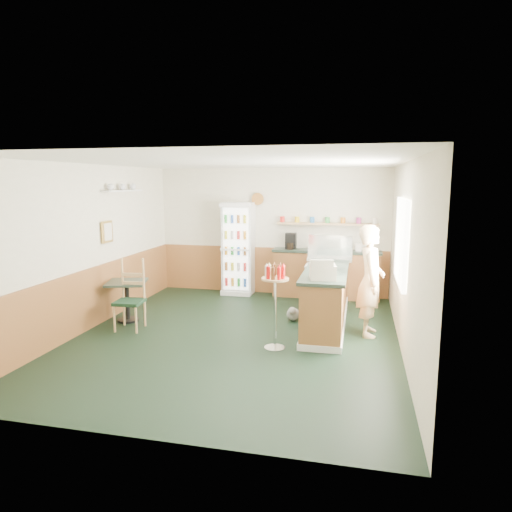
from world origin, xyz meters
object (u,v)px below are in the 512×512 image
(drinks_fridge, at_px, (238,249))
(cafe_chair, at_px, (132,292))
(condiment_stand, at_px, (275,293))
(cafe_table, at_px, (127,293))
(shopkeeper, at_px, (370,281))
(display_case, at_px, (330,248))
(cash_register, at_px, (323,272))

(drinks_fridge, height_order, cafe_chair, drinks_fridge)
(condiment_stand, distance_m, cafe_table, 2.87)
(shopkeeper, xyz_separation_m, condiment_stand, (-1.35, -0.94, -0.04))
(cafe_chair, bearing_deg, condiment_stand, -14.92)
(drinks_fridge, height_order, display_case, drinks_fridge)
(cash_register, relative_size, condiment_stand, 0.31)
(drinks_fridge, relative_size, cash_register, 5.15)
(cash_register, distance_m, condiment_stand, 0.77)
(cash_register, height_order, condiment_stand, condiment_stand)
(cash_register, height_order, shopkeeper, shopkeeper)
(drinks_fridge, bearing_deg, cafe_table, -119.87)
(drinks_fridge, height_order, shopkeeper, drinks_fridge)
(display_case, relative_size, shopkeeper, 0.45)
(cafe_table, bearing_deg, cafe_chair, -50.58)
(cafe_table, bearing_deg, drinks_fridge, 60.13)
(display_case, bearing_deg, cash_register, -90.00)
(shopkeeper, distance_m, cafe_table, 4.12)
(display_case, xyz_separation_m, cafe_chair, (-3.14, -1.51, -0.63))
(drinks_fridge, xyz_separation_m, cafe_table, (-1.36, -2.37, -0.49))
(drinks_fridge, bearing_deg, condiment_stand, -66.06)
(display_case, bearing_deg, condiment_stand, -108.36)
(display_case, bearing_deg, cafe_table, -160.60)
(cash_register, bearing_deg, display_case, 80.24)
(drinks_fridge, height_order, condiment_stand, drinks_fridge)
(drinks_fridge, xyz_separation_m, cash_register, (2.04, -2.81, 0.13))
(cash_register, xyz_separation_m, cafe_table, (-3.40, 0.44, -0.62))
(shopkeeper, bearing_deg, condiment_stand, 124.24)
(drinks_fridge, relative_size, display_case, 2.50)
(drinks_fridge, xyz_separation_m, display_case, (2.04, -1.18, 0.24))
(display_case, bearing_deg, drinks_fridge, 149.96)
(shopkeeper, height_order, condiment_stand, shopkeeper)
(cash_register, xyz_separation_m, cafe_chair, (-3.14, 0.13, -0.51))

